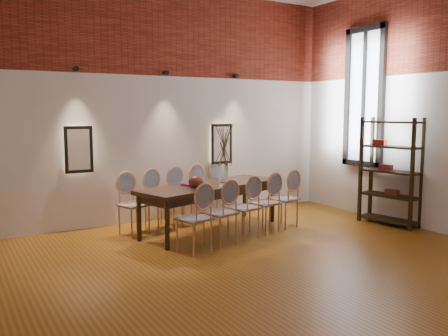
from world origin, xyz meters
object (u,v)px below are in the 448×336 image
chair_near_d (264,203)px  bowl (196,181)px  chair_far_c (183,196)px  shelving_rack (390,171)px  chair_far_e (224,189)px  chair_near_a (194,218)px  vase (224,173)px  chair_near_b (220,213)px  chair_far_d (204,193)px  chair_far_a (134,205)px  book (191,184)px  chair_near_e (284,199)px  chair_far_b (160,200)px  dining_table (211,207)px  chair_near_c (243,208)px

chair_near_d → bowl: (-1.01, 0.37, 0.37)m
chair_far_c → shelving_rack: size_ratio=0.52×
chair_far_c → chair_far_e: 1.00m
chair_near_a → vase: 1.53m
chair_near_d → chair_far_e: size_ratio=1.00×
chair_near_b → chair_far_d: bearing=53.7°
chair_far_a → book: chair_far_a is taller
bowl → chair_near_e: bearing=-9.1°
chair_near_b → book: (-0.02, 0.88, 0.30)m
chair_near_b → chair_near_e: 1.50m
chair_far_b → chair_far_e: bearing=180.0°
chair_far_c → chair_far_d: same height
chair_far_c → vase: (0.47, -0.58, 0.43)m
dining_table → chair_near_d: 0.85m
chair_far_a → chair_far_c: size_ratio=1.00×
chair_near_a → chair_near_c: same height
chair_near_c → chair_far_e: 1.69m
chair_far_c → chair_far_d: size_ratio=1.00×
chair_far_d → vase: bearing=73.2°
dining_table → chair_far_c: bearing=90.0°
chair_far_e → chair_far_a: bearing=0.0°
chair_near_d → vase: size_ratio=3.13×
chair_near_b → shelving_rack: 3.14m
chair_near_c → vase: 0.86m
chair_near_d → chair_near_e: size_ratio=1.00×
bowl → shelving_rack: bearing=-17.8°
chair_near_c → shelving_rack: 2.69m
chair_near_e → bowl: 1.55m
chair_near_b → shelving_rack: (3.09, -0.36, 0.43)m
chair_near_c → shelving_rack: size_ratio=0.52×
chair_near_d → shelving_rack: (2.12, -0.63, 0.43)m
chair_near_e → book: bearing=146.5°
dining_table → chair_near_c: (0.18, -0.66, 0.09)m
chair_far_c → dining_table: bearing=90.0°
chair_near_b → chair_far_b: size_ratio=1.00×
chair_near_d → chair_far_c: size_ratio=1.00×
chair_far_a → chair_far_c: bearing=-180.0°
dining_table → chair_near_d: bearing=-53.7°
chair_near_a → dining_table: bearing=34.3°
chair_near_d → book: chair_near_d is taller
chair_near_e → chair_far_b: (-1.81, 0.91, 0.00)m
chair_far_e → book: size_ratio=3.62×
chair_far_b → chair_far_d: 1.00m
shelving_rack → chair_near_d: bearing=154.3°
chair_near_c → chair_near_e: (0.96, 0.27, 0.00)m
chair_far_b → chair_far_e: 1.50m
dining_table → shelving_rack: 3.06m
chair_near_a → chair_near_b: size_ratio=1.00×
chair_near_d → vase: vase is taller
chair_near_b → bowl: (-0.04, 0.64, 0.37)m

